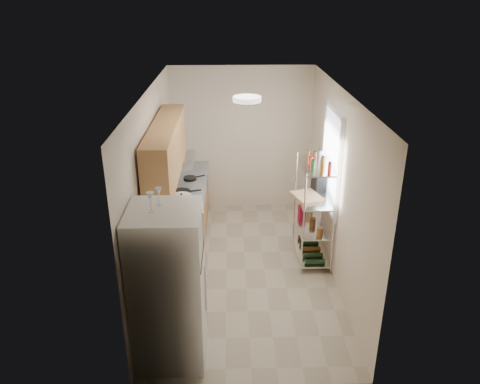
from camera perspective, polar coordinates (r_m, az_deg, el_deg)
The scene contains 16 objects.
room at distance 6.33m, azimuth 0.69°, elevation 0.56°, with size 2.52×4.42×2.62m.
counter_run at distance 7.12m, azimuth -6.90°, elevation -4.42°, with size 0.63×3.51×0.90m.
upper_cabinets at distance 6.30m, azimuth -9.00°, elevation 5.10°, with size 0.33×2.20×0.72m, color #AF7F4A.
range_hood at distance 7.18m, azimuth -7.58°, elevation 3.94°, with size 0.50×0.60×0.12m, color #B7BABC.
window at distance 6.72m, azimuth 11.12°, elevation 3.77°, with size 0.06×1.00×1.46m, color white.
bakers_rack at distance 6.78m, azimuth 9.11°, elevation 0.11°, with size 0.45×0.90×1.73m.
ceiling_dome at distance 5.66m, azimuth 0.86°, elevation 11.29°, with size 0.34×0.34×0.06m, color white.
refrigerator at distance 5.07m, azimuth -8.73°, elevation -11.37°, with size 0.74×0.74×1.79m, color silver.
wine_glass_a at distance 4.69m, azimuth -9.87°, elevation -0.57°, with size 0.07×0.07×0.19m, color silver, non-canonical shape.
wine_glass_b at distance 4.58m, azimuth -10.85°, elevation -1.20°, with size 0.07×0.07×0.20m, color silver, non-canonical shape.
rice_cooker at distance 6.60m, azimuth -7.12°, elevation -1.33°, with size 0.28×0.28×0.23m, color white.
frying_pan_large at distance 7.17m, azimuth -7.14°, elevation -0.04°, with size 0.28×0.28×0.05m, color black.
frying_pan_small at distance 7.70m, azimuth -6.11°, elevation 1.67°, with size 0.22×0.22×0.04m, color black.
cutting_board at distance 6.79m, azimuth 8.21°, elevation -0.54°, with size 0.35×0.46×0.03m, color tan.
espresso_machine at distance 7.05m, azimuth 9.59°, elevation 1.35°, with size 0.16×0.24×0.28m, color black.
storage_bag at distance 7.24m, azimuth 7.56°, elevation -2.30°, with size 0.10×0.14×0.16m, color maroon.
Camera 1 is at (-0.21, -5.83, 3.76)m, focal length 35.00 mm.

